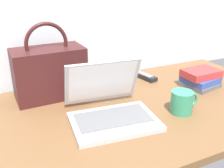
% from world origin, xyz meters
% --- Properties ---
extents(desk, '(1.60, 0.76, 0.03)m').
position_xyz_m(desk, '(0.00, 0.00, 0.01)').
color(desk, brown).
rests_on(desk, ground).
extents(laptop, '(0.34, 0.33, 0.21)m').
position_xyz_m(laptop, '(-0.06, -0.04, 0.07)').
color(laptop, '#B2B5BA').
rests_on(laptop, desk).
extents(coffee_mug, '(0.12, 0.09, 0.09)m').
position_xyz_m(coffee_mug, '(0.21, -0.12, 0.08)').
color(coffee_mug, '#338C66').
rests_on(coffee_mug, desk).
extents(remote_control_near, '(0.08, 0.17, 0.02)m').
position_xyz_m(remote_control_near, '(0.28, 0.26, 0.04)').
color(remote_control_near, black).
rests_on(remote_control_near, desk).
extents(handbag, '(0.30, 0.17, 0.33)m').
position_xyz_m(handbag, '(-0.21, 0.25, 0.15)').
color(handbag, '#3F1919').
rests_on(handbag, desk).
extents(book_stack, '(0.18, 0.17, 0.08)m').
position_xyz_m(book_stack, '(0.47, 0.05, 0.07)').
color(book_stack, '#595960').
rests_on(book_stack, desk).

